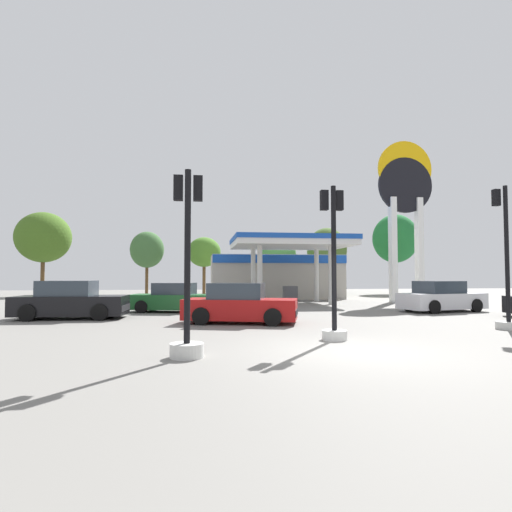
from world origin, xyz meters
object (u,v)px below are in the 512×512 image
(tree_2, at_px, (204,252))
(tree_4, at_px, (327,250))
(car_0, at_px, (71,301))
(tree_5, at_px, (395,239))
(tree_0, at_px, (43,237))
(traffic_signal_2, at_px, (334,279))
(station_pole_sign, at_px, (405,201))
(car_2, at_px, (240,305))
(car_4, at_px, (172,299))
(traffic_signal_1, at_px, (187,292))
(tree_3, at_px, (278,254))
(traffic_signal_0, at_px, (507,288))
(tree_1, at_px, (147,250))
(car_1, at_px, (441,298))

(tree_2, relative_size, tree_4, 0.85)
(car_0, relative_size, tree_5, 0.56)
(tree_0, bearing_deg, traffic_signal_2, -57.57)
(station_pole_sign, distance_m, traffic_signal_2, 19.29)
(tree_0, bearing_deg, tree_5, 2.23)
(car_0, height_order, tree_2, tree_2)
(car_2, xyz_separation_m, tree_5, (17.83, 24.28, 4.81))
(tree_5, bearing_deg, car_4, -137.57)
(car_4, xyz_separation_m, tree_4, (13.45, 18.38, 3.65))
(traffic_signal_1, relative_size, tree_3, 0.76)
(traffic_signal_0, distance_m, tree_2, 29.27)
(car_2, xyz_separation_m, tree_1, (-6.54, 24.60, 3.52))
(station_pole_sign, bearing_deg, tree_2, 135.46)
(car_0, height_order, car_4, car_0)
(tree_2, bearing_deg, tree_1, 178.36)
(tree_4, bearing_deg, tree_0, -178.37)
(traffic_signal_1, relative_size, tree_4, 0.65)
(car_2, bearing_deg, car_1, 20.05)
(car_0, xyz_separation_m, tree_5, (24.68, 21.78, 4.78))
(station_pole_sign, height_order, tree_1, station_pole_sign)
(car_4, height_order, tree_4, tree_4)
(car_2, bearing_deg, traffic_signal_2, -63.42)
(station_pole_sign, xyz_separation_m, tree_1, (-18.85, 13.47, -2.70))
(car_0, distance_m, tree_2, 22.90)
(tree_3, bearing_deg, traffic_signal_2, -97.19)
(car_4, height_order, traffic_signal_1, traffic_signal_1)
(car_2, bearing_deg, tree_5, 53.71)
(traffic_signal_0, height_order, traffic_signal_2, traffic_signal_0)
(tree_0, xyz_separation_m, tree_3, (20.99, 0.57, -1.32))
(car_1, xyz_separation_m, traffic_signal_0, (-1.68, -6.76, 0.70))
(car_4, height_order, tree_0, tree_0)
(car_0, bearing_deg, car_1, 4.32)
(car_0, bearing_deg, traffic_signal_0, -19.29)
(tree_0, height_order, tree_1, tree_0)
(tree_3, bearing_deg, car_4, -115.43)
(tree_0, bearing_deg, tree_1, 10.51)
(tree_3, height_order, tree_5, tree_5)
(car_2, xyz_separation_m, tree_0, (-15.21, 22.99, 4.44))
(traffic_signal_0, bearing_deg, station_pole_sign, 75.74)
(traffic_signal_2, distance_m, tree_0, 32.72)
(tree_3, bearing_deg, car_2, -103.78)
(car_4, distance_m, tree_4, 23.07)
(car_1, height_order, traffic_signal_2, traffic_signal_2)
(station_pole_sign, relative_size, tree_3, 2.02)
(tree_3, bearing_deg, car_0, -120.93)
(car_4, distance_m, traffic_signal_0, 14.30)
(car_2, xyz_separation_m, tree_4, (10.56, 23.72, 3.62))
(station_pole_sign, distance_m, tree_1, 23.32)
(car_4, xyz_separation_m, tree_2, (1.66, 19.10, 3.35))
(traffic_signal_0, height_order, tree_2, tree_2)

